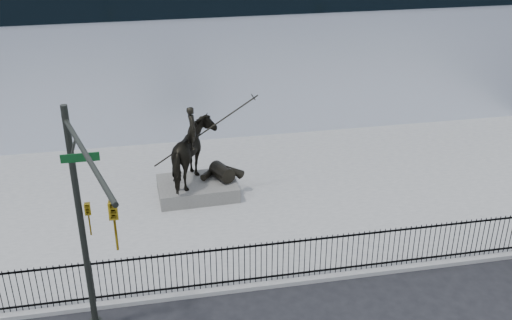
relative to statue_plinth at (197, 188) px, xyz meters
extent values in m
plane|color=black|center=(3.22, -7.45, -0.45)|extent=(120.00, 120.00, 0.00)
cube|color=gray|center=(3.22, -0.45, -0.37)|extent=(30.00, 12.00, 0.15)
cube|color=silver|center=(3.22, 12.55, 4.05)|extent=(44.00, 14.00, 9.00)
cube|color=black|center=(3.22, -6.20, -0.15)|extent=(22.00, 0.05, 0.05)
cube|color=black|center=(3.22, -6.20, 1.10)|extent=(22.00, 0.05, 0.05)
cube|color=black|center=(3.22, -6.20, 0.45)|extent=(22.00, 0.03, 1.50)
cube|color=#4F4D49|center=(0.00, 0.00, 0.00)|extent=(3.24, 2.29, 0.59)
imported|color=black|center=(0.00, 0.00, 1.56)|extent=(2.23, 2.58, 2.52)
imported|color=black|center=(-0.10, 0.00, 2.71)|extent=(0.43, 0.64, 1.71)
cylinder|color=black|center=(0.35, 0.01, 2.45)|extent=(4.06, 0.21, 2.57)
cylinder|color=black|center=(-3.78, -7.25, 3.05)|extent=(0.18, 0.18, 7.00)
cylinder|color=black|center=(-3.18, -9.37, 6.15)|extent=(1.47, 4.84, 0.12)
imported|color=#AD8A13|center=(-2.58, -11.50, 5.52)|extent=(0.18, 0.22, 1.10)
imported|color=#AD8A13|center=(-3.56, -7.25, 3.25)|extent=(0.16, 0.20, 1.00)
cube|color=#0C3F19|center=(-3.42, -8.45, 5.65)|extent=(0.90, 0.03, 0.22)
camera|label=1|loc=(-1.80, -21.67, 11.68)|focal=42.00mm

